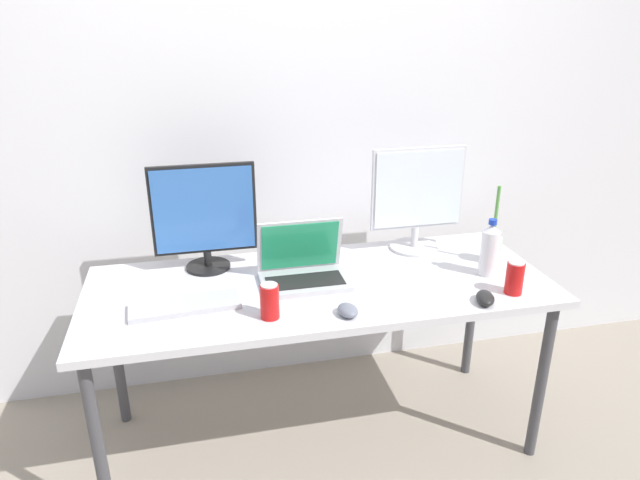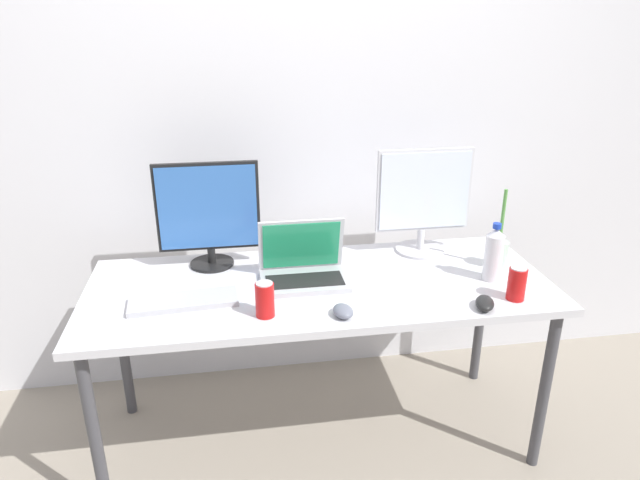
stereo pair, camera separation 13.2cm
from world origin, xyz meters
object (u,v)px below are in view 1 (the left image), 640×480
Objects in this scene: monitor_left at (204,215)px; mouse_by_keyboard at (485,298)px; soda_can_near_keyboard at (270,301)px; work_desk at (320,297)px; keyboard_main at (185,306)px; bamboo_vase at (492,247)px; monitor_center at (417,197)px; mouse_by_laptop at (348,310)px; laptop_silver at (303,267)px; soda_can_by_laptop at (515,278)px; water_bottle at (490,250)px.

monitor_left is 3.99× the size of mouse_by_keyboard.
soda_can_near_keyboard is at bearing -163.93° from mouse_by_keyboard.
work_desk is 0.62m from mouse_by_keyboard.
keyboard_main is 1.27m from bamboo_vase.
monitor_left is at bearing 170.41° from bamboo_vase.
monitor_center is 1.38× the size of bamboo_vase.
monitor_center is 4.83× the size of mouse_by_laptop.
monitor_left is at bearing 172.40° from mouse_by_keyboard.
mouse_by_keyboard reaches higher than work_desk.
monitor_center reaches higher than work_desk.
laptop_silver is 0.81m from bamboo_vase.
work_desk is at bearing 91.29° from mouse_by_laptop.
keyboard_main is at bearing 155.33° from soda_can_near_keyboard.
work_desk is 0.62m from monitor_center.
soda_can_by_laptop is (0.65, 0.02, 0.04)m from mouse_by_laptop.
keyboard_main is 4.10× the size of mouse_by_laptop.
work_desk is at bearing 160.52° from soda_can_by_laptop.
mouse_by_laptop is at bearing -177.84° from soda_can_by_laptop.
water_bottle is (0.63, 0.19, 0.09)m from mouse_by_laptop.
monitor_left is 3.46× the size of soda_can_by_laptop.
mouse_by_keyboard is at bearing -28.76° from monitor_left.
monitor_left is 0.71m from mouse_by_laptop.
mouse_by_laptop is 0.77m from bamboo_vase.
mouse_by_keyboard reaches higher than mouse_by_laptop.
soda_can_by_laptop is (0.75, -0.28, 0.01)m from laptop_silver.
laptop_silver is at bearing -179.76° from bamboo_vase.
water_bottle is 1.86× the size of soda_can_near_keyboard.
mouse_by_laptop is at bearing -81.86° from work_desk.
keyboard_main is 0.58m from mouse_by_laptop.
monitor_center is at bearing 14.00° from keyboard_main.
laptop_silver is at bearing -159.37° from monitor_center.
soda_can_near_keyboard reaches higher than keyboard_main.
work_desk is 14.19× the size of soda_can_by_laptop.
keyboard_main is at bearing -174.06° from bamboo_vase.
keyboard_main reaches higher than work_desk.
laptop_silver is 0.87× the size of keyboard_main.
bamboo_vase reaches higher than soda_can_near_keyboard.
soda_can_near_keyboard is at bearing -146.85° from monitor_center.
mouse_by_laptop is (0.45, -0.50, -0.21)m from monitor_left.
keyboard_main is at bearing 155.40° from mouse_by_laptop.
laptop_silver is at bearing 57.34° from soda_can_near_keyboard.
monitor_left is at bearing 150.30° from work_desk.
monitor_center is 3.61× the size of soda_can_by_laptop.
water_bottle is (1.18, 0.02, 0.10)m from keyboard_main.
monitor_center reaches higher than laptop_silver.
mouse_by_keyboard is (0.61, -0.33, -0.04)m from laptop_silver.
bamboo_vase reaches higher than mouse_by_laptop.
water_bottle is at bearing 9.44° from soda_can_near_keyboard.
bamboo_vase is (0.81, 0.00, 0.01)m from laptop_silver.
laptop_silver is 0.47m from keyboard_main.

